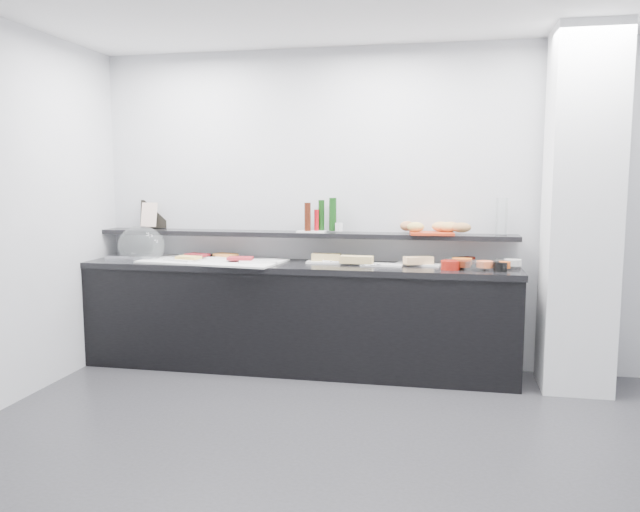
% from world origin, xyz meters
% --- Properties ---
extents(ground, '(5.00, 5.00, 0.00)m').
position_xyz_m(ground, '(0.00, 0.00, 0.00)').
color(ground, '#2D2D30').
rests_on(ground, ground).
extents(back_wall, '(5.00, 0.02, 2.70)m').
position_xyz_m(back_wall, '(0.00, 2.00, 1.35)').
color(back_wall, '#B8BAC0').
rests_on(back_wall, ground).
extents(column, '(0.50, 0.50, 2.70)m').
position_xyz_m(column, '(1.50, 1.65, 1.35)').
color(column, white).
rests_on(column, ground).
extents(buffet_cabinet, '(3.60, 0.60, 0.85)m').
position_xyz_m(buffet_cabinet, '(-0.70, 1.70, 0.42)').
color(buffet_cabinet, black).
rests_on(buffet_cabinet, ground).
extents(counter_top, '(3.62, 0.62, 0.05)m').
position_xyz_m(counter_top, '(-0.70, 1.70, 0.88)').
color(counter_top, black).
rests_on(counter_top, buffet_cabinet).
extents(wall_shelf, '(3.60, 0.25, 0.04)m').
position_xyz_m(wall_shelf, '(-0.70, 1.88, 1.13)').
color(wall_shelf, black).
rests_on(wall_shelf, back_wall).
extents(cloche_base, '(0.48, 0.36, 0.04)m').
position_xyz_m(cloche_base, '(-2.17, 1.72, 0.92)').
color(cloche_base, '#B2B4B9').
rests_on(cloche_base, counter_top).
extents(cloche_dome, '(0.50, 0.37, 0.34)m').
position_xyz_m(cloche_dome, '(-2.09, 1.69, 1.03)').
color(cloche_dome, white).
rests_on(cloche_dome, cloche_base).
extents(linen_runner, '(1.25, 0.71, 0.01)m').
position_xyz_m(linen_runner, '(-1.43, 1.67, 0.91)').
color(linen_runner, silver).
rests_on(linen_runner, counter_top).
extents(platter_meat_a, '(0.38, 0.30, 0.01)m').
position_xyz_m(platter_meat_a, '(-1.64, 1.85, 0.92)').
color(platter_meat_a, white).
rests_on(platter_meat_a, linen_runner).
extents(food_meat_a, '(0.22, 0.18, 0.02)m').
position_xyz_m(food_meat_a, '(-1.61, 1.78, 0.94)').
color(food_meat_a, maroon).
rests_on(food_meat_a, platter_meat_a).
extents(platter_salmon, '(0.32, 0.23, 0.01)m').
position_xyz_m(platter_salmon, '(-1.40, 1.84, 0.92)').
color(platter_salmon, white).
rests_on(platter_salmon, linen_runner).
extents(food_salmon, '(0.22, 0.18, 0.02)m').
position_xyz_m(food_salmon, '(-1.37, 1.84, 0.94)').
color(food_salmon, orange).
rests_on(food_salmon, platter_salmon).
extents(platter_cheese, '(0.32, 0.26, 0.01)m').
position_xyz_m(platter_cheese, '(-1.67, 1.60, 0.92)').
color(platter_cheese, white).
rests_on(platter_cheese, linen_runner).
extents(food_cheese, '(0.21, 0.16, 0.02)m').
position_xyz_m(food_cheese, '(-1.61, 1.60, 0.94)').
color(food_cheese, '#FACE61').
rests_on(food_cheese, platter_cheese).
extents(platter_meat_b, '(0.36, 0.29, 0.01)m').
position_xyz_m(platter_meat_b, '(-1.01, 1.61, 0.92)').
color(platter_meat_b, white).
rests_on(platter_meat_b, linen_runner).
extents(food_meat_b, '(0.22, 0.16, 0.02)m').
position_xyz_m(food_meat_b, '(-1.17, 1.63, 0.94)').
color(food_meat_b, maroon).
rests_on(food_meat_b, platter_meat_b).
extents(sandwich_plate_left, '(0.38, 0.18, 0.01)m').
position_xyz_m(sandwich_plate_left, '(-0.44, 1.79, 0.91)').
color(sandwich_plate_left, white).
rests_on(sandwich_plate_left, counter_top).
extents(sandwich_food_left, '(0.24, 0.10, 0.06)m').
position_xyz_m(sandwich_food_left, '(-0.47, 1.82, 0.94)').
color(sandwich_food_left, tan).
rests_on(sandwich_food_left, sandwich_plate_left).
extents(tongs_left, '(0.16, 0.04, 0.01)m').
position_xyz_m(tongs_left, '(-0.41, 1.75, 0.92)').
color(tongs_left, silver).
rests_on(tongs_left, sandwich_plate_left).
extents(sandwich_plate_mid, '(0.35, 0.17, 0.01)m').
position_xyz_m(sandwich_plate_mid, '(0.01, 1.72, 0.91)').
color(sandwich_plate_mid, white).
rests_on(sandwich_plate_mid, counter_top).
extents(sandwich_food_mid, '(0.27, 0.12, 0.06)m').
position_xyz_m(sandwich_food_mid, '(-0.20, 1.71, 0.94)').
color(sandwich_food_mid, tan).
rests_on(sandwich_food_mid, sandwich_plate_mid).
extents(tongs_mid, '(0.14, 0.10, 0.01)m').
position_xyz_m(tongs_mid, '(-0.06, 1.60, 0.92)').
color(tongs_mid, '#B5B8BC').
rests_on(tongs_mid, sandwich_plate_mid).
extents(sandwich_plate_right, '(0.39, 0.24, 0.01)m').
position_xyz_m(sandwich_plate_right, '(0.31, 1.82, 0.91)').
color(sandwich_plate_right, white).
rests_on(sandwich_plate_right, counter_top).
extents(sandwich_food_right, '(0.25, 0.18, 0.06)m').
position_xyz_m(sandwich_food_right, '(0.30, 1.76, 0.94)').
color(sandwich_food_right, '#E4B177').
rests_on(sandwich_food_right, sandwich_plate_right).
extents(tongs_right, '(0.15, 0.06, 0.01)m').
position_xyz_m(tongs_right, '(0.28, 1.73, 0.92)').
color(tongs_right, silver).
rests_on(tongs_right, sandwich_plate_right).
extents(bowl_glass_fruit, '(0.21, 0.21, 0.07)m').
position_xyz_m(bowl_glass_fruit, '(0.60, 1.77, 0.94)').
color(bowl_glass_fruit, silver).
rests_on(bowl_glass_fruit, counter_top).
extents(fill_glass_fruit, '(0.18, 0.18, 0.05)m').
position_xyz_m(fill_glass_fruit, '(0.65, 1.76, 0.95)').
color(fill_glass_fruit, orange).
rests_on(fill_glass_fruit, bowl_glass_fruit).
extents(bowl_black_jam, '(0.17, 0.17, 0.07)m').
position_xyz_m(bowl_black_jam, '(0.66, 1.81, 0.94)').
color(bowl_black_jam, black).
rests_on(bowl_black_jam, counter_top).
extents(fill_black_jam, '(0.13, 0.13, 0.05)m').
position_xyz_m(fill_black_jam, '(0.70, 1.85, 0.95)').
color(fill_black_jam, '#50120B').
rests_on(fill_black_jam, bowl_black_jam).
extents(bowl_glass_cream, '(0.24, 0.24, 0.07)m').
position_xyz_m(bowl_glass_cream, '(1.00, 1.77, 0.94)').
color(bowl_glass_cream, white).
rests_on(bowl_glass_cream, counter_top).
extents(fill_glass_cream, '(0.14, 0.14, 0.05)m').
position_xyz_m(fill_glass_cream, '(1.04, 1.76, 0.95)').
color(fill_glass_cream, silver).
rests_on(fill_glass_cream, bowl_glass_cream).
extents(bowl_red_jam, '(0.16, 0.16, 0.07)m').
position_xyz_m(bowl_red_jam, '(0.55, 1.60, 0.94)').
color(bowl_red_jam, maroon).
rests_on(bowl_red_jam, counter_top).
extents(fill_red_jam, '(0.14, 0.14, 0.05)m').
position_xyz_m(fill_red_jam, '(0.66, 1.61, 0.95)').
color(fill_red_jam, '#591C0C').
rests_on(fill_red_jam, bowl_red_jam).
extents(bowl_glass_salmon, '(0.21, 0.21, 0.07)m').
position_xyz_m(bowl_glass_salmon, '(0.74, 1.60, 0.94)').
color(bowl_glass_salmon, white).
rests_on(bowl_glass_salmon, counter_top).
extents(fill_glass_salmon, '(0.13, 0.13, 0.05)m').
position_xyz_m(fill_glass_salmon, '(0.81, 1.61, 0.95)').
color(fill_glass_salmon, '#DC6335').
rests_on(fill_glass_salmon, bowl_glass_salmon).
extents(bowl_black_fruit, '(0.13, 0.13, 0.07)m').
position_xyz_m(bowl_black_fruit, '(0.93, 1.58, 0.94)').
color(bowl_black_fruit, black).
rests_on(bowl_black_fruit, counter_top).
extents(fill_black_fruit, '(0.11, 0.11, 0.05)m').
position_xyz_m(fill_black_fruit, '(0.96, 1.61, 0.95)').
color(fill_black_fruit, '#CB511B').
rests_on(fill_black_fruit, bowl_black_fruit).
extents(framed_print, '(0.25, 0.12, 0.26)m').
position_xyz_m(framed_print, '(-2.12, 2.00, 1.28)').
color(framed_print, black).
rests_on(framed_print, wall_shelf).
extents(print_art, '(0.16, 0.06, 0.22)m').
position_xyz_m(print_art, '(-2.12, 1.91, 1.28)').
color(print_art, beige).
rests_on(print_art, framed_print).
extents(condiment_tray, '(0.24, 0.15, 0.01)m').
position_xyz_m(condiment_tray, '(-0.60, 1.86, 1.16)').
color(condiment_tray, white).
rests_on(condiment_tray, wall_shelf).
extents(bottle_green_a, '(0.06, 0.06, 0.26)m').
position_xyz_m(bottle_green_a, '(-0.54, 1.94, 1.29)').
color(bottle_green_a, '#10390F').
rests_on(bottle_green_a, condiment_tray).
extents(bottle_brown, '(0.06, 0.06, 0.24)m').
position_xyz_m(bottle_brown, '(-0.64, 1.84, 1.28)').
color(bottle_brown, '#3E160B').
rests_on(bottle_brown, condiment_tray).
extents(bottle_green_b, '(0.08, 0.08, 0.28)m').
position_xyz_m(bottle_green_b, '(-0.43, 1.91, 1.30)').
color(bottle_green_b, '#103A10').
rests_on(bottle_green_b, condiment_tray).
extents(bottle_hot, '(0.05, 0.05, 0.18)m').
position_xyz_m(bottle_hot, '(-0.57, 1.89, 1.25)').
color(bottle_hot, '#B10C14').
rests_on(bottle_hot, condiment_tray).
extents(shaker_salt, '(0.04, 0.04, 0.07)m').
position_xyz_m(shaker_salt, '(-0.39, 1.87, 1.20)').
color(shaker_salt, white).
rests_on(shaker_salt, condiment_tray).
extents(shaker_pepper, '(0.04, 0.04, 0.07)m').
position_xyz_m(shaker_pepper, '(-0.36, 1.86, 1.20)').
color(shaker_pepper, white).
rests_on(shaker_pepper, condiment_tray).
extents(bread_tray, '(0.37, 0.28, 0.02)m').
position_xyz_m(bread_tray, '(0.40, 1.84, 1.16)').
color(bread_tray, '#B22F13').
rests_on(bread_tray, wall_shelf).
extents(bread_roll_nw, '(0.14, 0.12, 0.08)m').
position_xyz_m(bread_roll_nw, '(0.20, 1.92, 1.21)').
color(bread_roll_nw, '#B87346').
rests_on(bread_roll_nw, bread_tray).
extents(bread_roll_n, '(0.15, 0.10, 0.08)m').
position_xyz_m(bread_roll_n, '(0.47, 1.92, 1.21)').
color(bread_roll_n, tan).
rests_on(bread_roll_n, bread_tray).
extents(bread_roll_ne, '(0.14, 0.09, 0.08)m').
position_xyz_m(bread_roll_ne, '(0.55, 1.92, 1.21)').
color(bread_roll_ne, '#C47F4A').
rests_on(bread_roll_ne, bread_tray).
extents(bread_roll_sw, '(0.15, 0.11, 0.08)m').
position_xyz_m(bread_roll_sw, '(0.27, 1.82, 1.21)').
color(bread_roll_sw, gold).
rests_on(bread_roll_sw, bread_tray).
extents(bread_roll_se, '(0.16, 0.11, 0.08)m').
position_xyz_m(bread_roll_se, '(0.64, 1.84, 1.21)').
color(bread_roll_se, '#AA7641').
rests_on(bread_roll_se, bread_tray).
extents(bread_roll_mide, '(0.18, 0.15, 0.08)m').
position_xyz_m(bread_roll_mide, '(0.53, 1.89, 1.21)').
color(bread_roll_mide, tan).
rests_on(bread_roll_mide, bread_tray).
extents(carafe, '(0.10, 0.10, 0.30)m').
position_xyz_m(carafe, '(0.95, 1.88, 1.30)').
color(carafe, silver).
rests_on(carafe, wall_shelf).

